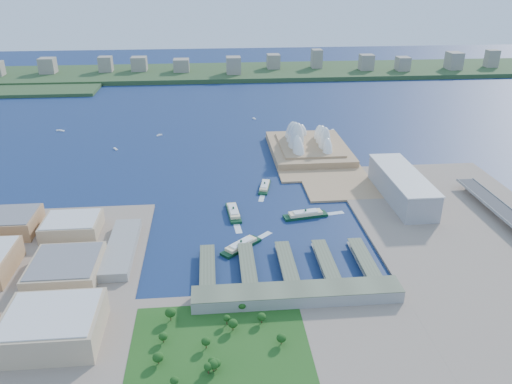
{
  "coord_description": "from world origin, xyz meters",
  "views": [
    {
      "loc": [
        -59.76,
        -520.69,
        293.39
      ],
      "look_at": [
        -4.23,
        84.51,
        18.0
      ],
      "focal_mm": 35.0,
      "sensor_mm": 36.0,
      "label": 1
    }
  ],
  "objects": [
    {
      "name": "ferry_c",
      "position": [
        -31.67,
        -29.05,
        5.19
      ],
      "size": [
        49.88,
        47.52,
        10.39
      ],
      "primitive_type": null,
      "rotation": [
        0.0,
        0.0,
        2.32
      ],
      "color": "#0D351D",
      "rests_on": "ground"
    },
    {
      "name": "ferry_a",
      "position": [
        -36.21,
        56.97,
        5.3
      ],
      "size": [
        19.09,
        57.05,
        10.59
      ],
      "primitive_type": null,
      "rotation": [
        0.0,
        0.0,
        0.09
      ],
      "color": "#0D351D",
      "rests_on": "ground"
    },
    {
      "name": "boat_b",
      "position": [
        -159.71,
        399.31,
        1.53
      ],
      "size": [
        10.83,
        10.74,
        3.05
      ],
      "primitive_type": null,
      "rotation": [
        0.0,
        0.0,
        2.35
      ],
      "color": "white",
      "rests_on": "ground"
    },
    {
      "name": "ferry_wharves",
      "position": [
        14.0,
        -75.0,
        4.65
      ],
      "size": [
        184.0,
        90.0,
        9.3
      ],
      "primitive_type": null,
      "color": "#525C45",
      "rests_on": "ground"
    },
    {
      "name": "west_land",
      "position": [
        -250.0,
        -105.0,
        1.5
      ],
      "size": [
        220.0,
        390.0,
        3.0
      ],
      "primitive_type": "cube",
      "color": "gray",
      "rests_on": "ground"
    },
    {
      "name": "opera_house",
      "position": [
        105.0,
        280.0,
        32.0
      ],
      "size": [
        134.0,
        180.0,
        58.0
      ],
      "primitive_type": null,
      "color": "white",
      "rests_on": "peninsula"
    },
    {
      "name": "toaster_building",
      "position": [
        195.0,
        80.0,
        20.5
      ],
      "size": [
        45.0,
        155.0,
        35.0
      ],
      "primitive_type": "cube",
      "color": "gray",
      "rests_on": "east_land"
    },
    {
      "name": "boat_d",
      "position": [
        -355.25,
        446.52,
        1.39
      ],
      "size": [
        16.83,
        8.63,
        2.79
      ],
      "primitive_type": null,
      "rotation": [
        0.0,
        0.0,
        1.25
      ],
      "color": "white",
      "rests_on": "ground"
    },
    {
      "name": "east_land",
      "position": [
        240.0,
        -50.0,
        1.5
      ],
      "size": [
        240.0,
        500.0,
        3.0
      ],
      "primitive_type": "cube",
      "color": "gray",
      "rests_on": "ground"
    },
    {
      "name": "park",
      "position": [
        -60.0,
        -190.0,
        11.0
      ],
      "size": [
        150.0,
        110.0,
        16.0
      ],
      "primitive_type": null,
      "color": "#194714",
      "rests_on": "south_land"
    },
    {
      "name": "boat_e",
      "position": [
        29.47,
        495.85,
        1.33
      ],
      "size": [
        7.56,
        11.32,
        2.66
      ],
      "primitive_type": null,
      "rotation": [
        0.0,
        0.0,
        0.42
      ],
      "color": "white",
      "rests_on": "ground"
    },
    {
      "name": "far_shore",
      "position": [
        0.0,
        980.0,
        6.0
      ],
      "size": [
        2200.0,
        260.0,
        12.0
      ],
      "primitive_type": "cube",
      "color": "#2D4926",
      "rests_on": "ground"
    },
    {
      "name": "boat_a",
      "position": [
        -230.04,
        327.22,
        1.31
      ],
      "size": [
        9.71,
        13.49,
        2.62
      ],
      "primitive_type": null,
      "rotation": [
        0.0,
        0.0,
        0.52
      ],
      "color": "white",
      "rests_on": "ground"
    },
    {
      "name": "ferry_d",
      "position": [
        55.49,
        41.21,
        5.41
      ],
      "size": [
        58.84,
        23.96,
        10.82
      ],
      "primitive_type": null,
      "rotation": [
        0.0,
        0.0,
        1.74
      ],
      "color": "#0D351D",
      "rests_on": "ground"
    },
    {
      "name": "terminal_building",
      "position": [
        15.0,
        -135.0,
        9.0
      ],
      "size": [
        200.0,
        28.0,
        12.0
      ],
      "primitive_type": "cube",
      "color": "gray",
      "rests_on": "south_land"
    },
    {
      "name": "west_buildings",
      "position": [
        -250.0,
        -70.0,
        16.5
      ],
      "size": [
        200.0,
        280.0,
        27.0
      ],
      "primitive_type": null,
      "color": "#A07750",
      "rests_on": "west_land"
    },
    {
      "name": "boat_c",
      "position": [
        174.32,
        400.1,
        1.44
      ],
      "size": [
        10.12,
        12.8,
        2.89
      ],
      "primitive_type": null,
      "rotation": [
        0.0,
        0.0,
        2.57
      ],
      "color": "white",
      "rests_on": "ground"
    },
    {
      "name": "ground",
      "position": [
        0.0,
        0.0,
        0.0
      ],
      "size": [
        3000.0,
        3000.0,
        0.0
      ],
      "primitive_type": "plane",
      "color": "#0D1B3F",
      "rests_on": "ground"
    },
    {
      "name": "peninsula",
      "position": [
        107.5,
        260.0,
        1.5
      ],
      "size": [
        135.0,
        220.0,
        3.0
      ],
      "primitive_type": "cube",
      "color": "#A4815A",
      "rests_on": "ground"
    },
    {
      "name": "far_skyline",
      "position": [
        0.0,
        960.0,
        39.5
      ],
      "size": [
        1900.0,
        140.0,
        55.0
      ],
      "primitive_type": null,
      "color": "gray",
      "rests_on": "far_shore"
    },
    {
      "name": "ferry_b",
      "position": [
        13.18,
        136.55,
        4.72
      ],
      "size": [
        23.41,
        51.45,
        9.43
      ],
      "primitive_type": null,
      "rotation": [
        0.0,
        0.0,
        -0.22
      ],
      "color": "#0D351D",
      "rests_on": "ground"
    },
    {
      "name": "south_land",
      "position": [
        0.0,
        -210.0,
        1.5
      ],
      "size": [
        720.0,
        180.0,
        3.0
      ],
      "primitive_type": "cube",
      "color": "gray",
      "rests_on": "ground"
    }
  ]
}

